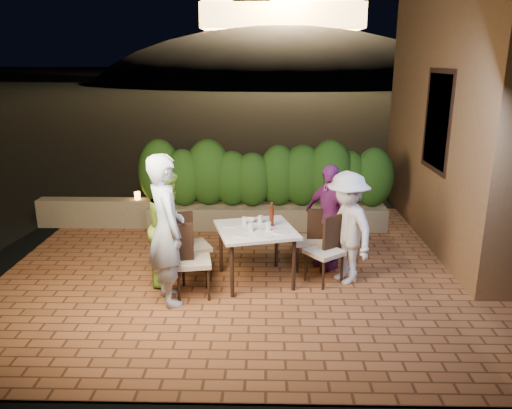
{
  "coord_description": "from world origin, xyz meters",
  "views": [
    {
      "loc": [
        0.19,
        -6.2,
        2.9
      ],
      "look_at": [
        0.05,
        0.14,
        1.05
      ],
      "focal_mm": 35.0,
      "sensor_mm": 36.0,
      "label": 1
    }
  ],
  "objects_px": {
    "chair_left_front": "(192,260)",
    "diner_blue": "(166,230)",
    "beer_bottle": "(272,214)",
    "chair_left_back": "(192,245)",
    "diner_white": "(347,228)",
    "diner_purple": "(329,217)",
    "chair_right_back": "(308,239)",
    "parapet_lamp": "(137,196)",
    "dining_table": "(256,255)",
    "bowl": "(249,220)",
    "chair_right_front": "(324,250)",
    "diner_green": "(169,227)"
  },
  "relations": [
    {
      "from": "chair_left_front",
      "to": "diner_blue",
      "type": "distance_m",
      "value": 0.55
    },
    {
      "from": "beer_bottle",
      "to": "chair_left_back",
      "type": "bearing_deg",
      "value": -177.6
    },
    {
      "from": "diner_white",
      "to": "diner_purple",
      "type": "relative_size",
      "value": 1.01
    },
    {
      "from": "chair_right_back",
      "to": "parapet_lamp",
      "type": "relative_size",
      "value": 6.33
    },
    {
      "from": "chair_left_front",
      "to": "diner_white",
      "type": "height_order",
      "value": "diner_white"
    },
    {
      "from": "chair_left_back",
      "to": "chair_right_back",
      "type": "distance_m",
      "value": 1.65
    },
    {
      "from": "chair_left_front",
      "to": "diner_white",
      "type": "distance_m",
      "value": 2.06
    },
    {
      "from": "chair_left_front",
      "to": "diner_blue",
      "type": "xyz_separation_m",
      "value": [
        -0.28,
        -0.15,
        0.45
      ]
    },
    {
      "from": "dining_table",
      "to": "diner_blue",
      "type": "bearing_deg",
      "value": -150.26
    },
    {
      "from": "bowl",
      "to": "diner_blue",
      "type": "relative_size",
      "value": 0.1
    },
    {
      "from": "bowl",
      "to": "diner_white",
      "type": "bearing_deg",
      "value": -11.4
    },
    {
      "from": "diner_blue",
      "to": "diner_white",
      "type": "bearing_deg",
      "value": -101.32
    },
    {
      "from": "beer_bottle",
      "to": "diner_purple",
      "type": "relative_size",
      "value": 0.21
    },
    {
      "from": "diner_white",
      "to": "diner_blue",
      "type": "bearing_deg",
      "value": -100.52
    },
    {
      "from": "chair_left_front",
      "to": "chair_right_front",
      "type": "relative_size",
      "value": 1.06
    },
    {
      "from": "bowl",
      "to": "parapet_lamp",
      "type": "relative_size",
      "value": 1.28
    },
    {
      "from": "chair_left_front",
      "to": "chair_left_back",
      "type": "distance_m",
      "value": 0.52
    },
    {
      "from": "diner_blue",
      "to": "diner_white",
      "type": "xyz_separation_m",
      "value": [
        2.26,
        0.61,
        -0.17
      ]
    },
    {
      "from": "chair_right_back",
      "to": "diner_blue",
      "type": "xyz_separation_m",
      "value": [
        -1.8,
        -1.05,
        0.49
      ]
    },
    {
      "from": "dining_table",
      "to": "parapet_lamp",
      "type": "relative_size",
      "value": 7.01
    },
    {
      "from": "beer_bottle",
      "to": "bowl",
      "type": "bearing_deg",
      "value": 151.92
    },
    {
      "from": "bowl",
      "to": "chair_right_front",
      "type": "height_order",
      "value": "chair_right_front"
    },
    {
      "from": "chair_left_back",
      "to": "diner_green",
      "type": "xyz_separation_m",
      "value": [
        -0.28,
        -0.07,
        0.28
      ]
    },
    {
      "from": "diner_green",
      "to": "diner_white",
      "type": "bearing_deg",
      "value": -85.05
    },
    {
      "from": "diner_blue",
      "to": "diner_purple",
      "type": "relative_size",
      "value": 1.23
    },
    {
      "from": "chair_left_front",
      "to": "bowl",
      "type": "bearing_deg",
      "value": 36.55
    },
    {
      "from": "bowl",
      "to": "chair_left_back",
      "type": "distance_m",
      "value": 0.84
    },
    {
      "from": "diner_green",
      "to": "diner_purple",
      "type": "bearing_deg",
      "value": -71.65
    },
    {
      "from": "chair_left_front",
      "to": "diner_green",
      "type": "distance_m",
      "value": 0.64
    },
    {
      "from": "chair_right_front",
      "to": "chair_right_back",
      "type": "bearing_deg",
      "value": -107.31
    },
    {
      "from": "chair_left_back",
      "to": "diner_green",
      "type": "height_order",
      "value": "diner_green"
    },
    {
      "from": "bowl",
      "to": "diner_white",
      "type": "distance_m",
      "value": 1.33
    },
    {
      "from": "chair_left_front",
      "to": "diner_blue",
      "type": "relative_size",
      "value": 0.52
    },
    {
      "from": "diner_blue",
      "to": "diner_green",
      "type": "height_order",
      "value": "diner_blue"
    },
    {
      "from": "diner_blue",
      "to": "parapet_lamp",
      "type": "xyz_separation_m",
      "value": [
        -1.1,
        2.87,
        -0.36
      ]
    },
    {
      "from": "chair_left_back",
      "to": "parapet_lamp",
      "type": "distance_m",
      "value": 2.55
    },
    {
      "from": "chair_right_front",
      "to": "beer_bottle",
      "type": "bearing_deg",
      "value": -48.1
    },
    {
      "from": "beer_bottle",
      "to": "diner_purple",
      "type": "bearing_deg",
      "value": 27.25
    },
    {
      "from": "dining_table",
      "to": "diner_purple",
      "type": "height_order",
      "value": "diner_purple"
    },
    {
      "from": "chair_right_back",
      "to": "diner_blue",
      "type": "relative_size",
      "value": 0.48
    },
    {
      "from": "chair_left_back",
      "to": "diner_blue",
      "type": "xyz_separation_m",
      "value": [
        -0.2,
        -0.67,
        0.45
      ]
    },
    {
      "from": "chair_left_back",
      "to": "chair_right_front",
      "type": "bearing_deg",
      "value": -27.93
    },
    {
      "from": "beer_bottle",
      "to": "bowl",
      "type": "xyz_separation_m",
      "value": [
        -0.31,
        0.17,
        -0.14
      ]
    },
    {
      "from": "chair_left_back",
      "to": "diner_purple",
      "type": "xyz_separation_m",
      "value": [
        1.89,
        0.47,
        0.27
      ]
    },
    {
      "from": "bowl",
      "to": "chair_right_back",
      "type": "relative_size",
      "value": 0.2
    },
    {
      "from": "diner_purple",
      "to": "parapet_lamp",
      "type": "height_order",
      "value": "diner_purple"
    },
    {
      "from": "chair_left_front",
      "to": "chair_right_back",
      "type": "distance_m",
      "value": 1.77
    },
    {
      "from": "dining_table",
      "to": "diner_white",
      "type": "xyz_separation_m",
      "value": [
        1.2,
        0.01,
        0.38
      ]
    },
    {
      "from": "chair_left_front",
      "to": "parapet_lamp",
      "type": "distance_m",
      "value": 3.04
    },
    {
      "from": "dining_table",
      "to": "diner_purple",
      "type": "xyz_separation_m",
      "value": [
        1.03,
        0.53,
        0.38
      ]
    }
  ]
}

